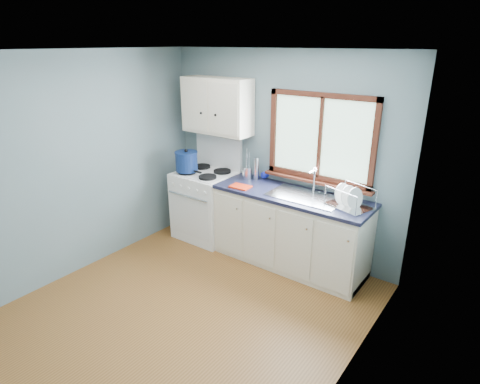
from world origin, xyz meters
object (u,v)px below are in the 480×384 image
Objects in this scene: gas_range at (206,203)px; utensil_crock at (247,173)px; dish_rack at (349,201)px; thermos at (256,169)px; stockpot at (187,161)px; base_cabinets at (290,233)px; skillet at (187,169)px; sink at (305,202)px.

gas_range reaches higher than utensil_crock.
thermos is at bearing -168.40° from dish_rack.
base_cabinets is at bearing 6.50° from stockpot.
stockpot reaches higher than skillet.
gas_range is 4.23× the size of stockpot.
thermos is at bearing 164.36° from base_cabinets.
base_cabinets is (1.31, 0.02, -0.08)m from gas_range.
utensil_crock reaches higher than sink.
skillet is 1.49× the size of thermos.
base_cabinets is at bearing 12.34° from skillet.
sink reaches higher than base_cabinets.
stockpot is (-1.67, -0.17, 0.23)m from sink.
base_cabinets is 6.42× the size of thermos.
thermos is (-0.79, 0.17, 0.20)m from sink.
gas_range is 0.55m from skillet.
gas_range is at bearing -179.29° from sink.
dish_rack is (1.29, -0.15, -0.08)m from thermos.
utensil_crock is at bearing -158.30° from thermos.
skillet is 0.82× the size of dish_rack.
sink is 0.92m from utensil_crock.
stockpot is 0.94m from thermos.
skillet is 2.18m from dish_rack.
thermos reaches higher than skillet.
sink is 0.83m from thermos.
base_cabinets is 0.94m from utensil_crock.
gas_range is 1.31m from base_cabinets.
thermos is 0.55× the size of dish_rack.
utensil_crock is 1.36× the size of thermos.
dish_rack is at bearing -6.71° from thermos.
utensil_crock is 1.41m from dish_rack.
thermos is 1.30m from dish_rack.
thermos is (-0.61, 0.17, 0.65)m from base_cabinets.
sink is 2.14× the size of utensil_crock.
utensil_crock is at bearing 169.90° from base_cabinets.
stockpot is (-0.18, -0.15, 0.60)m from gas_range.
dish_rack reaches higher than base_cabinets.
base_cabinets is 0.48m from sink.
skillet is 0.10m from stockpot.
dish_rack is (2.17, 0.19, -0.11)m from stockpot.
stockpot is (-1.49, -0.17, 0.68)m from base_cabinets.
sink is 2.61× the size of stockpot.
thermos is at bearing 15.27° from gas_range.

